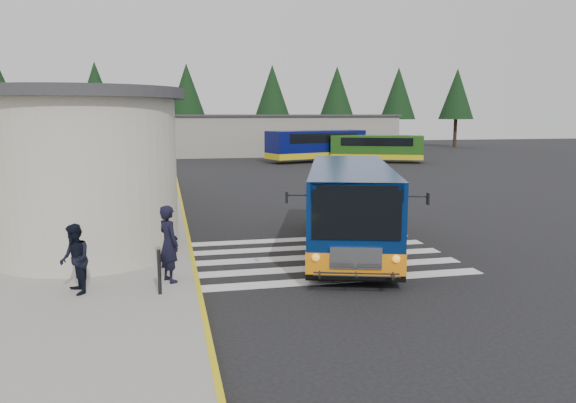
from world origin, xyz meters
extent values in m
plane|color=black|center=(0.00, 0.00, 0.00)|extent=(140.00, 140.00, 0.00)
cube|color=gray|center=(-9.00, 4.00, 0.07)|extent=(10.00, 34.00, 0.15)
cube|color=gold|center=(-4.05, 4.00, 0.08)|extent=(0.12, 34.00, 0.16)
cylinder|color=#BDB2A0|center=(-7.00, 0.50, 2.40)|extent=(5.20, 5.20, 4.50)
cylinder|color=#38383A|center=(-7.00, 0.50, 4.80)|extent=(5.80, 5.80, 0.30)
cube|color=black|center=(-6.48, 5.00, 1.25)|extent=(0.08, 1.20, 2.20)
cube|color=#38383A|center=(-6.00, 5.00, 2.55)|extent=(1.20, 1.80, 0.12)
cube|color=silver|center=(-0.50, -3.20, 0.01)|extent=(8.00, 0.55, 0.01)
cube|color=silver|center=(-0.50, -2.00, 0.01)|extent=(8.00, 0.55, 0.01)
cube|color=silver|center=(-0.50, -0.80, 0.01)|extent=(8.00, 0.55, 0.01)
cube|color=silver|center=(-0.50, 0.40, 0.01)|extent=(8.00, 0.55, 0.01)
cube|color=silver|center=(-0.50, 1.60, 0.01)|extent=(8.00, 0.55, 0.01)
cube|color=gray|center=(6.00, 42.00, 2.00)|extent=(26.00, 8.00, 4.00)
cube|color=#38383A|center=(6.00, 42.00, 4.10)|extent=(26.40, 8.40, 0.20)
cylinder|color=black|center=(-22.00, 50.00, 1.80)|extent=(0.44, 0.44, 3.60)
cylinder|color=black|center=(-12.00, 50.00, 1.80)|extent=(0.44, 0.44, 3.60)
cone|color=black|center=(-12.00, 50.00, 6.80)|extent=(4.40, 4.40, 6.40)
cylinder|color=black|center=(-2.00, 50.00, 1.80)|extent=(0.44, 0.44, 3.60)
cone|color=black|center=(-2.00, 50.00, 6.80)|extent=(4.40, 4.40, 6.40)
cylinder|color=black|center=(8.00, 50.00, 1.80)|extent=(0.44, 0.44, 3.60)
cone|color=black|center=(8.00, 50.00, 6.80)|extent=(4.40, 4.40, 6.40)
cylinder|color=black|center=(16.00, 50.00, 1.80)|extent=(0.44, 0.44, 3.60)
cone|color=black|center=(16.00, 50.00, 6.80)|extent=(4.40, 4.40, 6.40)
cylinder|color=black|center=(24.00, 50.00, 1.80)|extent=(0.44, 0.44, 3.60)
cone|color=black|center=(24.00, 50.00, 6.80)|extent=(4.40, 4.40, 6.40)
cylinder|color=black|center=(32.00, 50.00, 1.80)|extent=(0.44, 0.44, 3.60)
cone|color=black|center=(32.00, 50.00, 6.80)|extent=(4.40, 4.40, 6.40)
cube|color=#071F53|center=(0.90, 0.02, 1.51)|extent=(4.76, 8.94, 2.25)
cube|color=orange|center=(0.90, 0.02, 0.65)|extent=(4.80, 8.97, 0.54)
cube|color=black|center=(0.90, 0.02, 0.33)|extent=(4.78, 8.96, 0.21)
cube|color=black|center=(-0.34, -4.13, 1.87)|extent=(2.03, 0.66, 1.20)
cube|color=silver|center=(-0.34, -4.14, 0.81)|extent=(1.21, 0.41, 0.53)
cube|color=black|center=(-0.05, 1.10, 1.96)|extent=(1.85, 6.06, 0.86)
cube|color=black|center=(2.28, 0.40, 1.96)|extent=(1.85, 6.06, 0.86)
cylinder|color=black|center=(-0.93, -2.43, 0.46)|extent=(0.54, 0.96, 0.92)
cylinder|color=black|center=(1.08, -3.04, 0.46)|extent=(0.54, 0.96, 0.92)
cylinder|color=black|center=(0.60, 2.70, 0.46)|extent=(0.54, 0.96, 0.92)
cylinder|color=black|center=(2.62, 2.10, 0.46)|extent=(0.54, 0.96, 0.92)
cube|color=black|center=(-1.90, -3.49, 2.25)|extent=(0.10, 0.18, 0.29)
cube|color=black|center=(1.31, -4.45, 2.25)|extent=(0.10, 0.18, 0.29)
imported|color=black|center=(-4.70, -2.87, 1.10)|extent=(0.72, 0.82, 1.90)
imported|color=black|center=(-6.80, -3.39, 0.96)|extent=(0.84, 0.95, 1.62)
cylinder|color=black|center=(-4.93, -3.84, 0.67)|extent=(0.08, 0.08, 1.04)
cube|color=#060C4C|center=(8.61, 32.24, 1.59)|extent=(9.59, 5.50, 2.37)
cube|color=gold|center=(8.61, 32.24, 0.64)|extent=(9.63, 5.54, 0.51)
cube|color=black|center=(8.61, 32.24, 2.16)|extent=(7.66, 4.86, 0.82)
cube|color=#1F4E14|center=(13.60, 30.32, 1.37)|extent=(8.21, 5.02, 2.03)
cube|color=gold|center=(13.60, 30.32, 0.55)|extent=(8.25, 5.06, 0.44)
cube|color=black|center=(13.60, 30.32, 1.86)|extent=(6.59, 4.40, 0.71)
camera|label=1|loc=(-4.73, -16.51, 4.21)|focal=35.00mm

